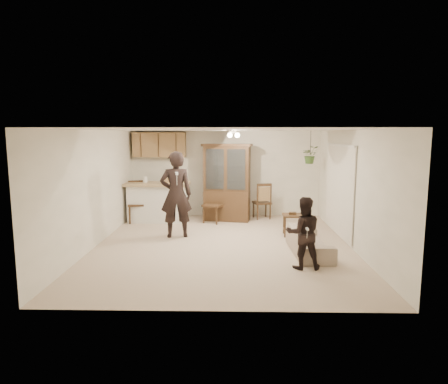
{
  "coord_description": "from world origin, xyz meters",
  "views": [
    {
      "loc": [
        0.22,
        -8.43,
        2.42
      ],
      "look_at": [
        0.02,
        0.4,
        1.12
      ],
      "focal_mm": 32.0,
      "sensor_mm": 36.0,
      "label": 1
    }
  ],
  "objects_px": {
    "adult": "(176,199)",
    "chair_bar": "(138,211)",
    "chair_hutch_left": "(213,211)",
    "chair_hutch_right": "(262,208)",
    "sofa": "(309,236)",
    "child": "(303,232)",
    "china_hutch": "(227,183)",
    "side_table": "(292,225)"
  },
  "relations": [
    {
      "from": "chair_hutch_left",
      "to": "chair_hutch_right",
      "type": "relative_size",
      "value": 1.05
    },
    {
      "from": "child",
      "to": "chair_bar",
      "type": "height_order",
      "value": "child"
    },
    {
      "from": "adult",
      "to": "sofa",
      "type": "bearing_deg",
      "value": 145.29
    },
    {
      "from": "adult",
      "to": "chair_bar",
      "type": "distance_m",
      "value": 2.1
    },
    {
      "from": "china_hutch",
      "to": "sofa",
      "type": "bearing_deg",
      "value": -50.96
    },
    {
      "from": "sofa",
      "to": "adult",
      "type": "bearing_deg",
      "value": 64.22
    },
    {
      "from": "child",
      "to": "chair_hutch_left",
      "type": "relative_size",
      "value": 1.24
    },
    {
      "from": "sofa",
      "to": "china_hutch",
      "type": "distance_m",
      "value": 3.61
    },
    {
      "from": "chair_bar",
      "to": "side_table",
      "type": "bearing_deg",
      "value": -31.98
    },
    {
      "from": "sofa",
      "to": "chair_hutch_left",
      "type": "distance_m",
      "value": 3.49
    },
    {
      "from": "sofa",
      "to": "china_hutch",
      "type": "xyz_separation_m",
      "value": [
        -1.72,
        3.09,
        0.69
      ]
    },
    {
      "from": "child",
      "to": "chair_hutch_right",
      "type": "relative_size",
      "value": 1.3
    },
    {
      "from": "side_table",
      "to": "adult",
      "type": "bearing_deg",
      "value": -176.43
    },
    {
      "from": "side_table",
      "to": "chair_hutch_left",
      "type": "xyz_separation_m",
      "value": [
        -1.96,
        1.37,
        0.04
      ]
    },
    {
      "from": "sofa",
      "to": "child",
      "type": "height_order",
      "value": "child"
    },
    {
      "from": "sofa",
      "to": "child",
      "type": "distance_m",
      "value": 1.0
    },
    {
      "from": "chair_bar",
      "to": "sofa",
      "type": "bearing_deg",
      "value": -47.06
    },
    {
      "from": "chair_hutch_left",
      "to": "chair_hutch_right",
      "type": "height_order",
      "value": "chair_hutch_left"
    },
    {
      "from": "sofa",
      "to": "china_hutch",
      "type": "bearing_deg",
      "value": 26.83
    },
    {
      "from": "side_table",
      "to": "chair_hutch_right",
      "type": "height_order",
      "value": "chair_hutch_right"
    },
    {
      "from": "china_hutch",
      "to": "chair_bar",
      "type": "distance_m",
      "value": 2.58
    },
    {
      "from": "adult",
      "to": "side_table",
      "type": "bearing_deg",
      "value": 172.41
    },
    {
      "from": "adult",
      "to": "chair_bar",
      "type": "xyz_separation_m",
      "value": [
        -1.3,
        1.55,
        -0.58
      ]
    },
    {
      "from": "china_hutch",
      "to": "child",
      "type": "bearing_deg",
      "value": -60.34
    },
    {
      "from": "chair_hutch_left",
      "to": "child",
      "type": "bearing_deg",
      "value": -40.02
    },
    {
      "from": "sofa",
      "to": "chair_hutch_right",
      "type": "bearing_deg",
      "value": 9.88
    },
    {
      "from": "adult",
      "to": "child",
      "type": "xyz_separation_m",
      "value": [
        2.59,
        -2.17,
        -0.22
      ]
    },
    {
      "from": "chair_hutch_right",
      "to": "china_hutch",
      "type": "bearing_deg",
      "value": 1.15
    },
    {
      "from": "sofa",
      "to": "chair_hutch_right",
      "type": "relative_size",
      "value": 1.81
    },
    {
      "from": "side_table",
      "to": "chair_hutch_left",
      "type": "distance_m",
      "value": 2.39
    },
    {
      "from": "china_hutch",
      "to": "side_table",
      "type": "bearing_deg",
      "value": -36.44
    },
    {
      "from": "side_table",
      "to": "chair_hutch_right",
      "type": "bearing_deg",
      "value": 106.88
    },
    {
      "from": "child",
      "to": "adult",
      "type": "bearing_deg",
      "value": -41.46
    },
    {
      "from": "chair_bar",
      "to": "child",
      "type": "bearing_deg",
      "value": -56.86
    },
    {
      "from": "child",
      "to": "side_table",
      "type": "xyz_separation_m",
      "value": [
        0.15,
        2.34,
        -0.41
      ]
    },
    {
      "from": "chair_hutch_left",
      "to": "chair_hutch_right",
      "type": "bearing_deg",
      "value": 46.93
    },
    {
      "from": "side_table",
      "to": "chair_bar",
      "type": "xyz_separation_m",
      "value": [
        -4.04,
        1.38,
        0.05
      ]
    },
    {
      "from": "chair_hutch_left",
      "to": "adult",
      "type": "bearing_deg",
      "value": -93.15
    },
    {
      "from": "sofa",
      "to": "adult",
      "type": "distance_m",
      "value": 3.19
    },
    {
      "from": "china_hutch",
      "to": "side_table",
      "type": "distance_m",
      "value": 2.43
    },
    {
      "from": "side_table",
      "to": "chair_bar",
      "type": "distance_m",
      "value": 4.27
    },
    {
      "from": "sofa",
      "to": "child",
      "type": "bearing_deg",
      "value": 160.29
    }
  ]
}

